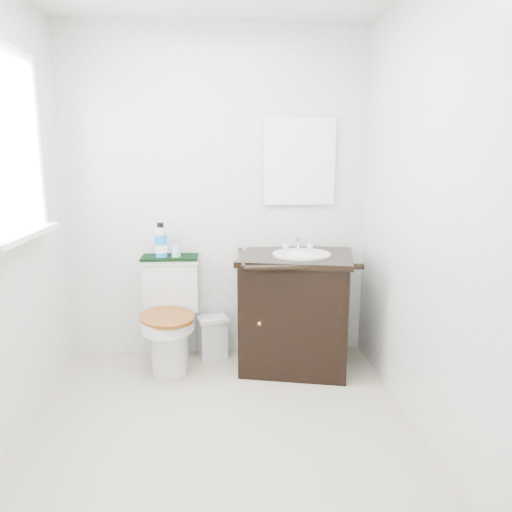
{
  "coord_description": "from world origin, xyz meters",
  "views": [
    {
      "loc": [
        0.03,
        -2.47,
        1.51
      ],
      "look_at": [
        0.25,
        0.75,
        0.84
      ],
      "focal_mm": 35.0,
      "sensor_mm": 36.0,
      "label": 1
    }
  ],
  "objects": [
    {
      "name": "wall_front",
      "position": [
        0.0,
        -1.2,
        1.2
      ],
      "size": [
        2.4,
        0.0,
        2.4
      ],
      "primitive_type": "plane",
      "rotation": [
        -1.57,
        0.0,
        0.0
      ],
      "color": "silver",
      "rests_on": "ground"
    },
    {
      "name": "wall_back",
      "position": [
        0.0,
        1.2,
        1.2
      ],
      "size": [
        2.4,
        0.0,
        2.4
      ],
      "primitive_type": "plane",
      "rotation": [
        1.57,
        0.0,
        0.0
      ],
      "color": "silver",
      "rests_on": "ground"
    },
    {
      "name": "cup",
      "position": [
        -0.3,
        1.06,
        0.82
      ],
      "size": [
        0.07,
        0.07,
        0.08
      ],
      "primitive_type": "cone",
      "color": "#86B4DB",
      "rests_on": "towel"
    },
    {
      "name": "mirror",
      "position": [
        0.6,
        1.18,
        1.45
      ],
      "size": [
        0.5,
        0.02,
        0.6
      ],
      "primitive_type": "cube",
      "color": "silver",
      "rests_on": "wall_back"
    },
    {
      "name": "window",
      "position": [
        -1.07,
        0.25,
        1.55
      ],
      "size": [
        0.02,
        0.7,
        0.9
      ],
      "primitive_type": "cube",
      "color": "white",
      "rests_on": "wall_left"
    },
    {
      "name": "towel",
      "position": [
        -0.35,
        1.09,
        0.77
      ],
      "size": [
        0.4,
        0.22,
        0.02
      ],
      "primitive_type": "cube",
      "color": "black",
      "rests_on": "toilet"
    },
    {
      "name": "toilet",
      "position": [
        -0.35,
        0.97,
        0.34
      ],
      "size": [
        0.45,
        0.65,
        0.76
      ],
      "color": "silver",
      "rests_on": "floor"
    },
    {
      "name": "vanity",
      "position": [
        0.55,
        0.9,
        0.43
      ],
      "size": [
        0.89,
        0.81,
        0.92
      ],
      "color": "black",
      "rests_on": "floor"
    },
    {
      "name": "trash_bin",
      "position": [
        -0.05,
        1.08,
        0.16
      ],
      "size": [
        0.26,
        0.22,
        0.32
      ],
      "color": "silver",
      "rests_on": "floor"
    },
    {
      "name": "wall_right",
      "position": [
        1.1,
        0.0,
        1.2
      ],
      "size": [
        0.0,
        2.4,
        2.4
      ],
      "primitive_type": "plane",
      "rotation": [
        1.57,
        0.0,
        -1.57
      ],
      "color": "silver",
      "rests_on": "ground"
    },
    {
      "name": "soap_bar",
      "position": [
        0.49,
        1.03,
        0.83
      ],
      "size": [
        0.08,
        0.05,
        0.02
      ],
      "primitive_type": "ellipsoid",
      "color": "#16656C",
      "rests_on": "vanity"
    },
    {
      "name": "floor",
      "position": [
        0.0,
        0.0,
        0.0
      ],
      "size": [
        2.4,
        2.4,
        0.0
      ],
      "primitive_type": "plane",
      "color": "beige",
      "rests_on": "ground"
    },
    {
      "name": "mouthwash_bottle",
      "position": [
        -0.41,
        1.07,
        0.89
      ],
      "size": [
        0.09,
        0.09,
        0.25
      ],
      "color": "#1B89E6",
      "rests_on": "towel"
    }
  ]
}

